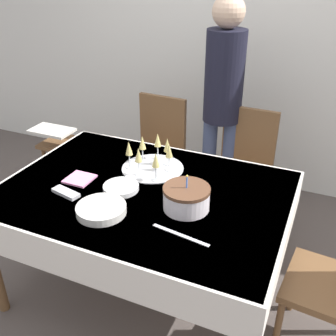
{
  "coord_description": "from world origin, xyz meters",
  "views": [
    {
      "loc": [
        0.88,
        -1.66,
        1.89
      ],
      "look_at": [
        0.11,
        0.08,
        0.86
      ],
      "focal_mm": 42.0,
      "sensor_mm": 36.0,
      "label": 1
    }
  ],
  "objects": [
    {
      "name": "birthday_cake",
      "position": [
        0.28,
        -0.07,
        0.81
      ],
      "size": [
        0.24,
        0.24,
        0.2
      ],
      "color": "white",
      "rests_on": "dining_table"
    },
    {
      "name": "champagne_tray",
      "position": [
        -0.06,
        0.24,
        0.82
      ],
      "size": [
        0.38,
        0.38,
        0.18
      ],
      "color": "silver",
      "rests_on": "dining_table"
    },
    {
      "name": "ground_plane",
      "position": [
        0.0,
        0.0,
        0.0
      ],
      "size": [
        12.0,
        12.0,
        0.0
      ],
      "primitive_type": "plane",
      "color": "#564C47"
    },
    {
      "name": "dining_chair_far_right",
      "position": [
        0.36,
        0.89,
        0.51
      ],
      "size": [
        0.44,
        0.44,
        0.94
      ],
      "color": "brown",
      "rests_on": "ground_plane"
    },
    {
      "name": "high_chair",
      "position": [
        -1.09,
        0.64,
        0.48
      ],
      "size": [
        0.33,
        0.35,
        0.71
      ],
      "color": "brown",
      "rests_on": "ground_plane"
    },
    {
      "name": "napkin_pile",
      "position": [
        -0.39,
        -0.05,
        0.75
      ],
      "size": [
        0.15,
        0.15,
        0.01
      ],
      "color": "pink",
      "rests_on": "dining_table"
    },
    {
      "name": "cake_knife",
      "position": [
        0.34,
        -0.3,
        0.75
      ],
      "size": [
        0.3,
        0.06,
        0.0
      ],
      "color": "silver",
      "rests_on": "dining_table"
    },
    {
      "name": "person_standing",
      "position": [
        0.14,
        1.02,
        1.02
      ],
      "size": [
        0.28,
        0.28,
        1.69
      ],
      "color": "#3F4C72",
      "rests_on": "ground_plane"
    },
    {
      "name": "plate_stack_main",
      "position": [
        -0.09,
        -0.29,
        0.77
      ],
      "size": [
        0.25,
        0.25,
        0.04
      ],
      "color": "silver",
      "rests_on": "dining_table"
    },
    {
      "name": "dining_table",
      "position": [
        0.0,
        0.0,
        0.64
      ],
      "size": [
        1.59,
        1.15,
        0.74
      ],
      "color": "silver",
      "rests_on": "ground_plane"
    },
    {
      "name": "plate_stack_dessert",
      "position": [
        -0.12,
        -0.05,
        0.76
      ],
      "size": [
        0.2,
        0.2,
        0.03
      ],
      "color": "white",
      "rests_on": "dining_table"
    },
    {
      "name": "fork_pile",
      "position": [
        -0.37,
        -0.21,
        0.75
      ],
      "size": [
        0.18,
        0.1,
        0.02
      ],
      "color": "silver",
      "rests_on": "dining_table"
    },
    {
      "name": "wall_back",
      "position": [
        0.0,
        1.68,
        1.35
      ],
      "size": [
        8.0,
        0.05,
        2.7
      ],
      "color": "silver",
      "rests_on": "ground_plane"
    },
    {
      "name": "dining_chair_far_left",
      "position": [
        -0.35,
        0.89,
        0.51
      ],
      "size": [
        0.45,
        0.45,
        0.94
      ],
      "color": "brown",
      "rests_on": "ground_plane"
    }
  ]
}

